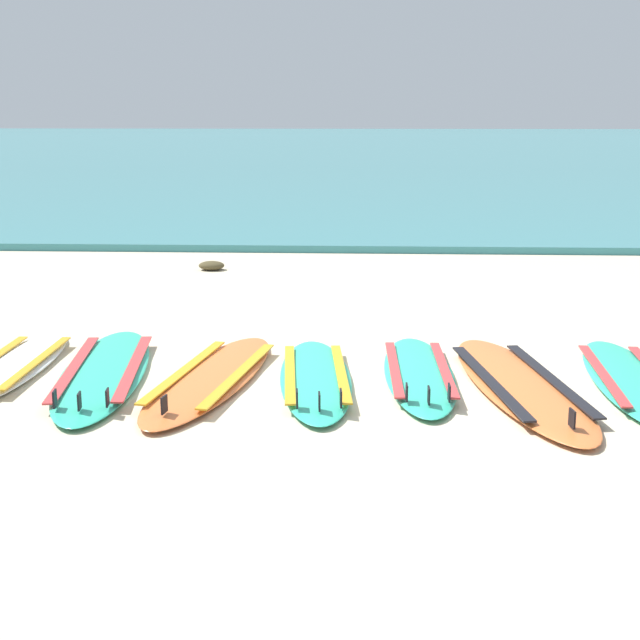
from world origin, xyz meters
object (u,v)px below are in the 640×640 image
Objects in this scene: surfboard_5 at (315,378)px; surfboard_2 at (13,366)px; surfboard_3 at (104,372)px; surfboard_8 at (630,379)px; surfboard_4 at (212,377)px; surfboard_6 at (419,373)px; surfboard_7 at (520,384)px.

surfboard_2 is at bearing 175.20° from surfboard_5.
surfboard_3 is 3.81m from surfboard_8.
surfboard_3 is 1.14× the size of surfboard_8.
surfboard_6 is at bearing 6.14° from surfboard_4.
surfboard_6 is at bearing 10.85° from surfboard_5.
surfboard_3 and surfboard_6 have the same top height.
surfboard_8 is at bearing 1.49° from surfboard_4.
surfboard_5 and surfboard_7 have the same top height.
surfboard_8 is (3.81, -0.02, -0.00)m from surfboard_3.
surfboard_8 is (3.00, 0.08, 0.00)m from surfboard_4.
surfboard_4 and surfboard_7 have the same top height.
surfboard_4 is (0.81, -0.10, -0.00)m from surfboard_3.
surfboard_8 is at bearing -0.27° from surfboard_3.
surfboard_3 and surfboard_5 have the same top height.
surfboard_2 is 4.54m from surfboard_8.
surfboard_3 and surfboard_4 have the same top height.
surfboard_5 is 0.96× the size of surfboard_8.
surfboard_3 is (0.72, -0.11, 0.00)m from surfboard_2.
surfboard_4 is (1.54, -0.21, -0.00)m from surfboard_2.
surfboard_3 is at bearing 176.81° from surfboard_7.
surfboard_4 is 1.51m from surfboard_6.
surfboard_4 is 1.13× the size of surfboard_5.
surfboard_5 is 0.82× the size of surfboard_7.
surfboard_7 is 0.82m from surfboard_8.
surfboard_8 is (2.25, 0.06, -0.00)m from surfboard_5.
surfboard_2 is at bearing 175.69° from surfboard_7.
surfboard_3 is at bearing -8.92° from surfboard_2.
surfboard_2 is at bearing 171.08° from surfboard_3.
surfboard_8 is (1.50, -0.08, -0.00)m from surfboard_6.
surfboard_6 is (0.75, 0.14, 0.00)m from surfboard_5.
surfboard_5 is at bearing -2.88° from surfboard_3.
surfboard_6 is at bearing -0.90° from surfboard_2.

